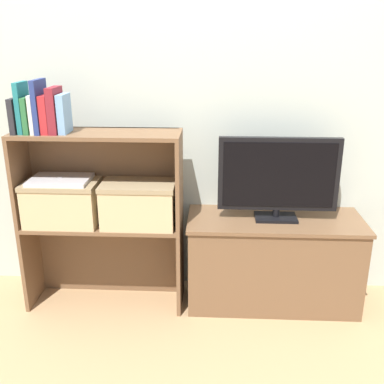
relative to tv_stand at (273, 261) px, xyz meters
The scene contains 17 objects.
ground_plane 0.54m from the tv_stand, 157.51° to the right, with size 16.00×16.00×0.00m, color #A37F56.
wall_back 1.07m from the tv_stand, 153.76° to the left, with size 10.00×0.05×2.40m.
tv_stand is the anchor object (origin of this frame).
tv 0.49m from the tv_stand, 90.00° to the right, with size 0.62×0.14×0.44m.
bookshelf_lower_tier 0.92m from the tv_stand, behind, with size 0.85×0.26×0.48m.
bookshelf_upper_tier 1.06m from the tv_stand, behind, with size 0.85×0.26×0.49m.
book_charcoal 1.53m from the tv_stand, behind, with size 0.03×0.16×0.17m.
book_teal 1.52m from the tv_stand, behind, with size 0.02×0.13×0.24m.
book_forest 1.48m from the tv_stand, behind, with size 0.03×0.15×0.18m.
book_ivory 1.46m from the tv_stand, behind, with size 0.02×0.15×0.19m.
book_navy 1.46m from the tv_stand, behind, with size 0.02×0.16×0.26m.
book_crimson 1.41m from the tv_stand, behind, with size 0.04×0.14×0.18m.
book_maroon 1.39m from the tv_stand, behind, with size 0.04×0.15×0.22m.
book_skyblue 1.34m from the tv_stand, behind, with size 0.04×0.13×0.19m.
storage_basket_left 1.18m from the tv_stand, behind, with size 0.38×0.23×0.23m.
storage_basket_right 0.81m from the tv_stand, behind, with size 0.38×0.23×0.23m.
laptop 1.22m from the tv_stand, behind, with size 0.30×0.21×0.02m.
Camera 1 is at (0.11, -2.05, 1.42)m, focal length 42.00 mm.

